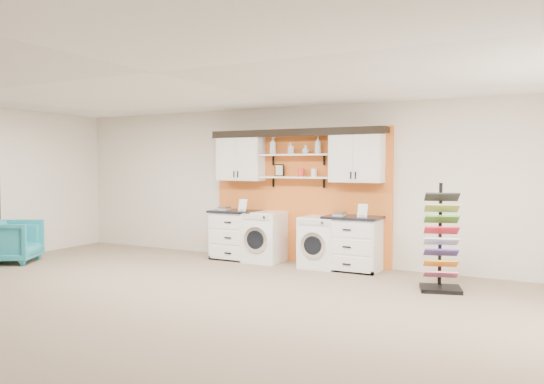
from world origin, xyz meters
The scene contains 22 objects.
floor centered at (0.00, 0.00, 0.00)m, with size 10.00×10.00×0.00m, color gray.
ceiling centered at (0.00, 0.00, 2.80)m, with size 10.00×10.00×0.00m, color white.
wall_back centered at (0.00, 4.00, 1.40)m, with size 10.00×10.00×0.00m, color beige.
accent_panel centered at (0.00, 3.96, 1.20)m, with size 3.40×0.07×2.40m, color orange.
upper_cabinet_left centered at (-1.13, 3.79, 1.88)m, with size 0.90×0.35×0.84m.
upper_cabinet_right centered at (1.13, 3.79, 1.88)m, with size 0.90×0.35×0.84m.
shelf_lower centered at (0.00, 3.80, 1.53)m, with size 1.32×0.28×0.03m, color white.
shelf_upper centered at (0.00, 3.80, 1.93)m, with size 1.32×0.28×0.03m, color white.
crown_molding centered at (0.00, 3.81, 2.33)m, with size 3.30×0.41×0.13m.
picture_frame centered at (-0.35, 3.85, 1.66)m, with size 0.18×0.02×0.22m.
canister_red centered at (0.10, 3.80, 1.62)m, with size 0.11×0.11×0.16m, color red.
canister_cream centered at (0.35, 3.80, 1.61)m, with size 0.10×0.10×0.14m, color silver.
base_cabinet_left centered at (-1.13, 3.64, 0.46)m, with size 0.93×0.66×0.91m.
base_cabinet_right centered at (1.13, 3.64, 0.45)m, with size 0.92×0.66×0.90m.
washer centered at (-0.54, 3.64, 0.46)m, with size 0.65×0.71×0.91m.
dryer centered at (0.55, 3.64, 0.43)m, with size 0.62×0.71×0.87m.
sample_rack centered at (2.68, 2.86, 0.49)m, with size 0.65×0.59×1.50m.
armchair centered at (-4.50, 1.48, 0.38)m, with size 0.81×0.84×0.76m, color teal.
soap_bottle_a centered at (-0.46, 3.80, 2.10)m, with size 0.12×0.12×0.31m, color silver.
soap_bottle_b centered at (-0.10, 3.80, 2.05)m, with size 0.09×0.09×0.20m, color silver.
soap_bottle_c centered at (0.19, 3.80, 2.02)m, with size 0.12×0.12×0.16m, color silver.
soap_bottle_d centered at (0.42, 3.80, 2.09)m, with size 0.11×0.11×0.29m, color silver.
Camera 1 is at (3.98, -4.72, 1.76)m, focal length 35.00 mm.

